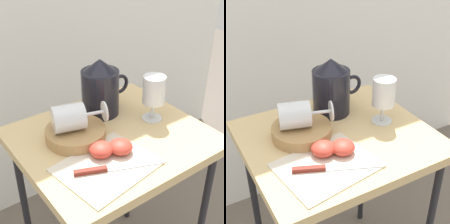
% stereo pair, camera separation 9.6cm
% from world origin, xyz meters
% --- Properties ---
extents(table, '(0.55, 0.48, 0.67)m').
position_xyz_m(table, '(0.00, 0.00, 0.60)').
color(table, tan).
rests_on(table, ground_plane).
extents(linen_napkin, '(0.27, 0.23, 0.00)m').
position_xyz_m(linen_napkin, '(-0.10, -0.11, 0.67)').
color(linen_napkin, beige).
rests_on(linen_napkin, table).
extents(basket_tray, '(0.18, 0.18, 0.03)m').
position_xyz_m(basket_tray, '(-0.10, 0.05, 0.68)').
color(basket_tray, '#AD8451').
rests_on(basket_tray, table).
extents(pitcher, '(0.17, 0.12, 0.19)m').
position_xyz_m(pitcher, '(0.05, 0.13, 0.74)').
color(pitcher, black).
rests_on(pitcher, table).
extents(wine_glass_upright, '(0.07, 0.07, 0.15)m').
position_xyz_m(wine_glass_upright, '(0.16, -0.00, 0.76)').
color(wine_glass_upright, silver).
rests_on(wine_glass_upright, table).
extents(wine_glass_tipped_near, '(0.17, 0.11, 0.08)m').
position_xyz_m(wine_glass_tipped_near, '(-0.11, 0.05, 0.74)').
color(wine_glass_tipped_near, silver).
rests_on(wine_glass_tipped_near, basket_tray).
extents(apple_half_left, '(0.07, 0.07, 0.04)m').
position_xyz_m(apple_half_left, '(-0.08, -0.06, 0.69)').
color(apple_half_left, '#CC3D2D').
rests_on(apple_half_left, linen_napkin).
extents(apple_half_right, '(0.07, 0.07, 0.04)m').
position_xyz_m(apple_half_right, '(-0.03, -0.08, 0.69)').
color(apple_half_right, '#CC3D2D').
rests_on(apple_half_right, linen_napkin).
extents(knife, '(0.23, 0.11, 0.01)m').
position_xyz_m(knife, '(-0.11, -0.12, 0.67)').
color(knife, silver).
rests_on(knife, linen_napkin).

